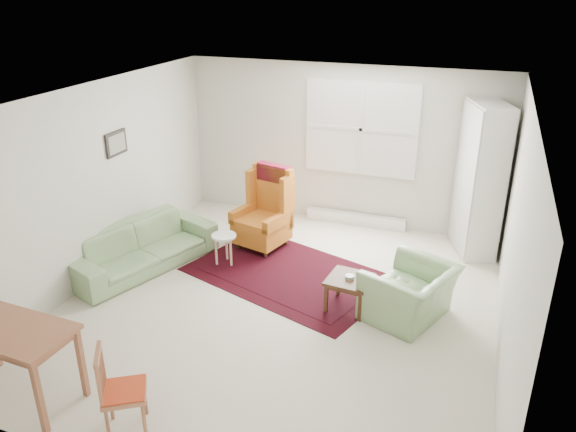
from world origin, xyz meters
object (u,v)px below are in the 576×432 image
(cabinet, at_px, (481,180))
(stool, at_px, (225,249))
(coffee_table, at_px, (349,293))
(desk_chair, at_px, (124,390))
(sofa, at_px, (141,239))
(armchair, at_px, (410,288))
(wingback_chair, at_px, (261,209))
(desk, at_px, (13,362))

(cabinet, bearing_deg, stool, -172.97)
(coffee_table, relative_size, desk_chair, 0.60)
(stool, distance_m, desk_chair, 3.13)
(stool, bearing_deg, sofa, -155.80)
(cabinet, bearing_deg, coffee_table, -141.23)
(cabinet, bearing_deg, sofa, -173.63)
(sofa, xyz_separation_m, coffee_table, (2.90, -0.06, -0.21))
(armchair, xyz_separation_m, cabinet, (0.60, 2.08, 0.69))
(coffee_table, bearing_deg, wingback_chair, 143.49)
(armchair, distance_m, wingback_chair, 2.58)
(armchair, height_order, desk_chair, desk_chair)
(stool, relative_size, desk_chair, 0.53)
(armchair, relative_size, wingback_chair, 0.82)
(desk, bearing_deg, coffee_table, 45.26)
(stool, relative_size, cabinet, 0.21)
(wingback_chair, bearing_deg, sofa, -124.25)
(coffee_table, xyz_separation_m, desk_chair, (-1.34, -2.57, 0.22))
(coffee_table, bearing_deg, desk, -134.74)
(coffee_table, relative_size, stool, 1.12)
(sofa, xyz_separation_m, wingback_chair, (1.29, 1.14, 0.18))
(sofa, distance_m, desk, 2.65)
(sofa, bearing_deg, desk_chair, -129.07)
(cabinet, bearing_deg, armchair, -126.13)
(wingback_chair, xyz_separation_m, desk_chair, (0.28, -3.76, -0.17))
(sofa, xyz_separation_m, armchair, (3.60, -0.00, -0.04))
(sofa, bearing_deg, cabinet, -43.63)
(cabinet, xyz_separation_m, desk_chair, (-2.63, -4.70, -0.65))
(desk, bearing_deg, armchair, 39.01)
(armchair, xyz_separation_m, desk_chair, (-2.03, -2.62, 0.04))
(sofa, height_order, cabinet, cabinet)
(armchair, relative_size, coffee_table, 1.95)
(coffee_table, height_order, cabinet, cabinet)
(sofa, relative_size, armchair, 2.13)
(stool, xyz_separation_m, desk_chair, (0.55, -3.08, 0.20))
(sofa, bearing_deg, coffee_table, -71.07)
(desk_chair, bearing_deg, coffee_table, -59.54)
(sofa, xyz_separation_m, cabinet, (4.20, 2.08, 0.65))
(coffee_table, distance_m, desk, 3.62)
(sofa, bearing_deg, desk, -152.11)
(wingback_chair, xyz_separation_m, cabinet, (2.91, 0.94, 0.48))
(coffee_table, height_order, stool, stool)
(armchair, xyz_separation_m, stool, (-2.58, 0.46, -0.16))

